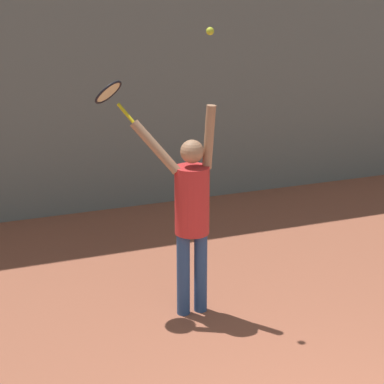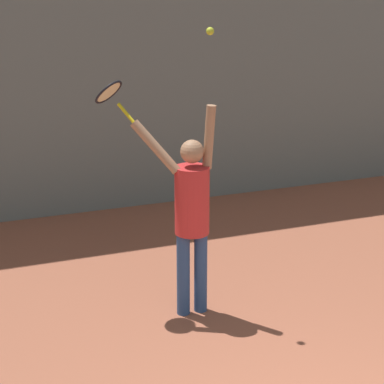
# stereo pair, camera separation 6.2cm
# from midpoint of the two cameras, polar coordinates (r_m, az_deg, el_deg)

# --- Properties ---
(back_wall) EXTENTS (18.00, 0.10, 5.00)m
(back_wall) POSITION_cam_midpoint_polar(r_m,az_deg,el_deg) (9.62, -6.01, 13.03)
(back_wall) COLOR slate
(back_wall) RESTS_ON ground_plane
(tennis_player) EXTENTS (0.78, 0.49, 2.10)m
(tennis_player) POSITION_cam_midpoint_polar(r_m,az_deg,el_deg) (6.68, 0.20, -1.40)
(tennis_player) COLOR #2D4C7F
(tennis_player) RESTS_ON ground_plane
(tennis_racket) EXTENTS (0.39, 0.42, 0.40)m
(tennis_racket) POSITION_cam_midpoint_polar(r_m,az_deg,el_deg) (6.64, -6.46, 7.99)
(tennis_racket) COLOR yellow
(tennis_ball) EXTENTS (0.07, 0.07, 0.07)m
(tennis_ball) POSITION_cam_midpoint_polar(r_m,az_deg,el_deg) (6.34, 1.78, 13.05)
(tennis_ball) COLOR #CCDB2D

